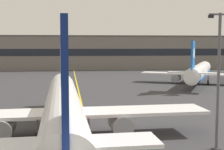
% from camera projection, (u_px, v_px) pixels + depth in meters
% --- Properties ---
extents(taxiway_centreline, '(4.79, 179.95, 0.01)m').
position_uv_depth(taxiway_centreline, '(83.00, 111.00, 50.19)').
color(taxiway_centreline, yellow).
rests_on(taxiway_centreline, ground).
extents(airliner_foreground, '(32.19, 41.51, 11.65)m').
position_uv_depth(airliner_foreground, '(63.00, 108.00, 35.08)').
color(airliner_foreground, white).
rests_on(airliner_foreground, ground).
extents(airliner_background, '(29.07, 36.37, 10.99)m').
position_uv_depth(airliner_background, '(199.00, 72.00, 85.36)').
color(airliner_background, white).
rests_on(airliner_background, ground).
extents(apron_lamp_post, '(2.24, 0.90, 13.06)m').
position_uv_depth(apron_lamp_post, '(218.00, 79.00, 31.28)').
color(apron_lamp_post, '#515156').
rests_on(apron_lamp_post, ground).
extents(terminal_building, '(151.59, 12.40, 14.04)m').
position_uv_depth(terminal_building, '(87.00, 52.00, 137.33)').
color(terminal_building, slate).
rests_on(terminal_building, ground).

